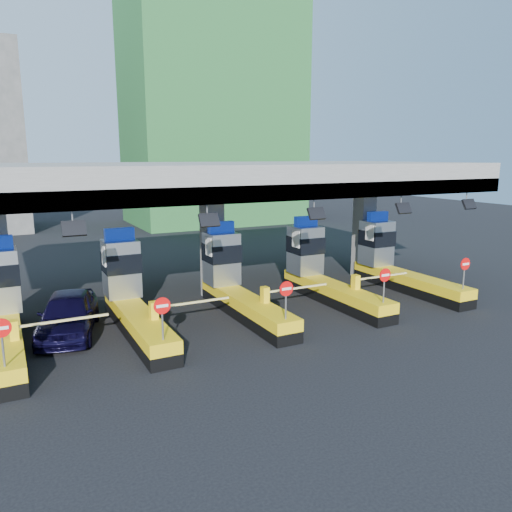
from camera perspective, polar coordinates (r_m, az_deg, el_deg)
name	(u,v)px	position (r m, az deg, el deg)	size (l,w,h in m)	color
ground	(237,312)	(24.16, -2.20, -6.36)	(120.00, 120.00, 0.00)	black
toll_canopy	(212,180)	(25.68, -5.04, 8.59)	(28.00, 12.09, 7.00)	slate
toll_lane_far_left	(2,311)	(21.99, -27.04, -5.63)	(4.43, 8.00, 4.16)	black
toll_lane_left	(130,295)	(22.48, -14.20, -4.36)	(4.43, 8.00, 4.16)	black
toll_lane_center	(234,282)	(24.02, -2.50, -3.00)	(4.43, 8.00, 4.16)	black
toll_lane_right	(321,271)	(26.43, 7.40, -1.76)	(4.43, 8.00, 4.16)	black
toll_lane_far_right	(393,262)	(29.50, 15.43, -0.70)	(4.43, 8.00, 4.16)	black
bg_building_scaffold	(212,94)	(57.54, -5.08, 17.94)	(18.00, 12.00, 28.00)	#1E5926
van	(68,314)	(22.29, -20.69, -6.19)	(2.14, 5.32, 1.81)	black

